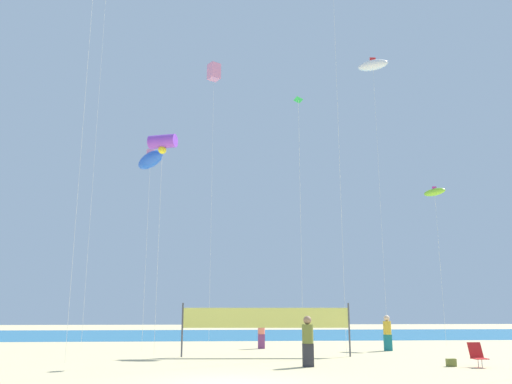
% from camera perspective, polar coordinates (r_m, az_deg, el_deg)
% --- Properties ---
extents(ocean_band, '(120.00, 20.00, 0.01)m').
position_cam_1_polar(ocean_band, '(46.69, -3.66, -15.25)').
color(ocean_band, '#1E6B99').
rests_on(ocean_band, ground).
extents(beachgoer_mustard_shirt, '(0.41, 0.41, 1.81)m').
position_cam_1_polar(beachgoer_mustard_shirt, '(29.11, 14.16, -14.58)').
color(beachgoer_mustard_shirt, '#19727A').
rests_on(beachgoer_mustard_shirt, ground).
extents(beachgoer_coral_shirt, '(0.39, 0.39, 1.70)m').
position_cam_1_polar(beachgoer_coral_shirt, '(29.82, 0.59, -15.01)').
color(beachgoer_coral_shirt, '#7A3872').
rests_on(beachgoer_coral_shirt, ground).
extents(beachgoer_olive_shirt, '(0.43, 0.43, 1.86)m').
position_cam_1_polar(beachgoer_olive_shirt, '(20.64, 5.68, -15.73)').
color(beachgoer_olive_shirt, '#2D2D33').
rests_on(beachgoer_olive_shirt, ground).
extents(folding_beach_chair, '(0.52, 0.65, 0.89)m').
position_cam_1_polar(folding_beach_chair, '(22.13, 23.03, -15.99)').
color(folding_beach_chair, red).
rests_on(folding_beach_chair, ground).
extents(volleyball_net, '(7.76, 0.48, 2.40)m').
position_cam_1_polar(volleyball_net, '(24.78, 1.09, -13.80)').
color(volleyball_net, '#4C4C51').
rests_on(volleyball_net, ground).
extents(beach_handbag, '(0.36, 0.18, 0.29)m').
position_cam_1_polar(beach_handbag, '(22.01, 20.55, -17.05)').
color(beach_handbag, olive).
rests_on(beach_handbag, ground).
extents(kite_white_inflatable, '(2.26, 1.16, 19.21)m').
position_cam_1_polar(kite_white_inflatable, '(38.06, 12.67, 13.34)').
color(kite_white_inflatable, silver).
rests_on(kite_white_inflatable, ground).
extents(kite_violet_tube, '(1.54, 1.08, 10.78)m').
position_cam_1_polar(kite_violet_tube, '(27.03, -10.17, 5.33)').
color(kite_violet_tube, silver).
rests_on(kite_violet_tube, ground).
extents(kite_lime_inflatable, '(1.42, 1.12, 9.75)m').
position_cam_1_polar(kite_lime_inflatable, '(35.01, 18.93, -0.04)').
color(kite_lime_inflatable, silver).
rests_on(kite_lime_inflatable, ground).
extents(kite_pink_box, '(1.01, 1.01, 19.19)m').
position_cam_1_polar(kite_pink_box, '(38.16, -4.62, 12.90)').
color(kite_pink_box, silver).
rests_on(kite_pink_box, ground).
extents(kite_blue_inflatable, '(2.11, 2.41, 11.02)m').
position_cam_1_polar(kite_blue_inflatable, '(30.21, -11.46, 3.44)').
color(kite_blue_inflatable, silver).
rests_on(kite_blue_inflatable, ground).
extents(kite_green_diamond, '(0.52, 0.52, 13.26)m').
position_cam_1_polar(kite_green_diamond, '(28.30, 4.69, 8.67)').
color(kite_green_diamond, silver).
rests_on(kite_green_diamond, ground).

